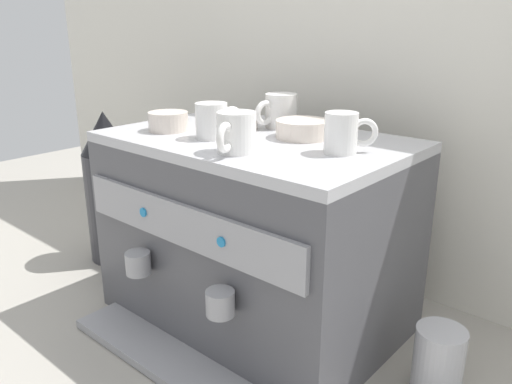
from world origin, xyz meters
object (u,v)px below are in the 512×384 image
object	(u,v)px
ceramic_bowl_0	(234,122)
ceramic_bowl_2	(303,129)
ceramic_cup_1	(213,121)
ceramic_cup_3	(236,133)
ceramic_cup_2	(280,111)
ceramic_bowl_1	(168,122)
coffee_grinder	(110,187)
espresso_machine	(255,232)
ceramic_cup_0	(343,133)
milk_pitcher	(438,362)

from	to	relation	value
ceramic_bowl_0	ceramic_bowl_2	world-z (taller)	ceramic_bowl_2
ceramic_cup_1	ceramic_cup_3	bearing A→B (deg)	-27.18
ceramic_cup_2	ceramic_bowl_1	world-z (taller)	ceramic_cup_2
ceramic_bowl_0	coffee_grinder	world-z (taller)	ceramic_bowl_0
ceramic_bowl_1	espresso_machine	bearing A→B (deg)	22.16
ceramic_cup_0	milk_pitcher	bearing A→B (deg)	5.67
espresso_machine	coffee_grinder	xyz separation A→B (m)	(-0.55, -0.03, 0.00)
ceramic_cup_2	ceramic_bowl_1	distance (m)	0.27
espresso_machine	ceramic_cup_1	size ratio (longest dim) A/B	6.20
ceramic_bowl_1	coffee_grinder	distance (m)	0.44
ceramic_cup_2	ceramic_bowl_2	world-z (taller)	ceramic_cup_2
ceramic_cup_3	ceramic_bowl_0	size ratio (longest dim) A/B	1.04
ceramic_cup_1	coffee_grinder	world-z (taller)	ceramic_cup_1
ceramic_bowl_0	ceramic_cup_0	bearing A→B (deg)	-5.64
milk_pitcher	ceramic_cup_1	bearing A→B (deg)	-169.91
ceramic_cup_2	ceramic_bowl_0	distance (m)	0.11
ceramic_cup_2	coffee_grinder	bearing A→B (deg)	-164.01
ceramic_cup_2	ceramic_cup_3	xyz separation A→B (m)	(0.09, -0.25, -0.00)
espresso_machine	milk_pitcher	size ratio (longest dim) A/B	4.67
milk_pitcher	ceramic_cup_2	bearing A→B (deg)	168.80
ceramic_cup_1	ceramic_cup_2	distance (m)	0.19
milk_pitcher	ceramic_bowl_2	bearing A→B (deg)	173.80
ceramic_cup_2	ceramic_cup_3	size ratio (longest dim) A/B	1.02
ceramic_cup_2	milk_pitcher	distance (m)	0.65
ceramic_bowl_2	ceramic_cup_0	bearing A→B (deg)	-23.98
espresso_machine	ceramic_bowl_2	bearing A→B (deg)	36.88
ceramic_cup_0	ceramic_bowl_0	size ratio (longest dim) A/B	0.79
ceramic_cup_1	ceramic_bowl_0	distance (m)	0.11
espresso_machine	coffee_grinder	bearing A→B (deg)	-176.62
ceramic_cup_2	ceramic_cup_3	distance (m)	0.27
ceramic_bowl_0	ceramic_bowl_1	bearing A→B (deg)	-132.37
espresso_machine	ceramic_bowl_2	size ratio (longest dim) A/B	5.59
milk_pitcher	ceramic_bowl_1	bearing A→B (deg)	-170.88
ceramic_cup_1	ceramic_bowl_0	world-z (taller)	ceramic_cup_1
ceramic_cup_0	ceramic_cup_3	world-z (taller)	same
espresso_machine	coffee_grinder	size ratio (longest dim) A/B	1.47
coffee_grinder	ceramic_bowl_2	bearing A→B (deg)	8.61
ceramic_bowl_2	coffee_grinder	size ratio (longest dim) A/B	0.26
ceramic_bowl_1	coffee_grinder	size ratio (longest dim) A/B	0.20
ceramic_cup_1	ceramic_bowl_2	distance (m)	0.20
ceramic_cup_2	ceramic_bowl_2	distance (m)	0.12
ceramic_cup_3	ceramic_bowl_0	bearing A→B (deg)	134.37
espresso_machine	ceramic_cup_1	xyz separation A→B (m)	(-0.06, -0.07, 0.27)
ceramic_cup_2	ceramic_bowl_1	xyz separation A→B (m)	(-0.18, -0.20, -0.02)
ceramic_bowl_0	milk_pitcher	size ratio (longest dim) A/B	0.79
ceramic_cup_3	ceramic_bowl_2	bearing A→B (deg)	85.06
ceramic_bowl_0	ceramic_bowl_1	world-z (taller)	ceramic_bowl_1
ceramic_cup_0	ceramic_bowl_2	bearing A→B (deg)	156.02
ceramic_cup_3	milk_pitcher	world-z (taller)	ceramic_cup_3
ceramic_cup_0	ceramic_bowl_1	world-z (taller)	ceramic_cup_0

